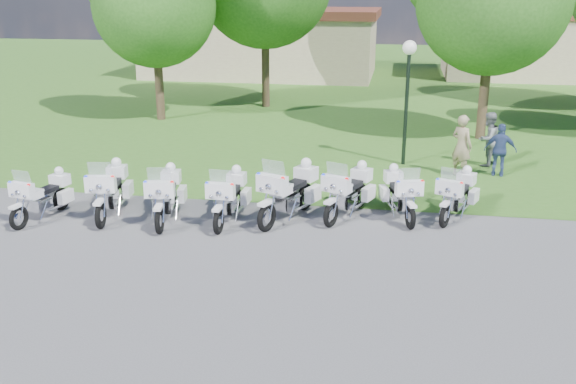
% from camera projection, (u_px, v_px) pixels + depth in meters
% --- Properties ---
extents(ground, '(100.00, 100.00, 0.00)m').
position_uv_depth(ground, '(265.00, 248.00, 14.26)').
color(ground, '#515055').
rests_on(ground, ground).
extents(grass_lawn, '(100.00, 48.00, 0.01)m').
position_uv_depth(grass_lawn, '(355.00, 79.00, 39.55)').
color(grass_lawn, '#386A21').
rests_on(grass_lawn, ground).
extents(motorcycle_0, '(0.94, 2.08, 1.41)m').
position_uv_depth(motorcycle_0, '(43.00, 195.00, 15.94)').
color(motorcycle_0, black).
rests_on(motorcycle_0, ground).
extents(motorcycle_1, '(1.02, 2.35, 1.59)m').
position_uv_depth(motorcycle_1, '(110.00, 190.00, 16.15)').
color(motorcycle_1, black).
rests_on(motorcycle_1, ground).
extents(motorcycle_2, '(0.99, 2.30, 1.55)m').
position_uv_depth(motorcycle_2, '(166.00, 195.00, 15.81)').
color(motorcycle_2, black).
rests_on(motorcycle_2, ground).
extents(motorcycle_3, '(0.75, 2.24, 1.51)m').
position_uv_depth(motorcycle_3, '(229.00, 196.00, 15.77)').
color(motorcycle_3, black).
rests_on(motorcycle_3, ground).
extents(motorcycle_4, '(1.41, 2.39, 1.69)m').
position_uv_depth(motorcycle_4, '(290.00, 191.00, 15.87)').
color(motorcycle_4, black).
rests_on(motorcycle_4, ground).
extents(motorcycle_5, '(1.29, 2.20, 1.56)m').
position_uv_depth(motorcycle_5, '(349.00, 191.00, 16.10)').
color(motorcycle_5, black).
rests_on(motorcycle_5, ground).
extents(motorcycle_6, '(1.10, 2.11, 1.46)m').
position_uv_depth(motorcycle_6, '(400.00, 193.00, 16.05)').
color(motorcycle_6, black).
rests_on(motorcycle_6, ground).
extents(motorcycle_7, '(1.20, 2.03, 1.44)m').
position_uv_depth(motorcycle_7, '(457.00, 194.00, 16.01)').
color(motorcycle_7, black).
rests_on(motorcycle_7, ground).
extents(lamp_post, '(0.44, 0.44, 3.95)m').
position_uv_depth(lamp_post, '(408.00, 72.00, 19.95)').
color(lamp_post, black).
rests_on(lamp_post, ground).
extents(building_west, '(14.56, 8.32, 4.10)m').
position_uv_depth(building_west, '(263.00, 42.00, 40.82)').
color(building_west, tan).
rests_on(building_west, ground).
extents(building_east, '(11.44, 7.28, 4.10)m').
position_uv_depth(building_east, '(536.00, 43.00, 39.92)').
color(building_east, tan).
rests_on(building_east, ground).
extents(bystander_a, '(0.82, 0.79, 1.89)m').
position_uv_depth(bystander_a, '(462.00, 146.00, 19.32)').
color(bystander_a, '#9B8869').
rests_on(bystander_a, ground).
extents(bystander_b, '(1.06, 1.07, 1.74)m').
position_uv_depth(bystander_b, '(488.00, 139.00, 20.44)').
color(bystander_b, gray).
rests_on(bystander_b, ground).
extents(bystander_c, '(0.99, 0.53, 1.62)m').
position_uv_depth(bystander_c, '(500.00, 150.00, 19.36)').
color(bystander_c, navy).
rests_on(bystander_c, ground).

